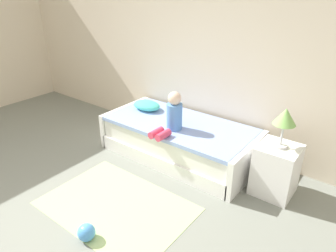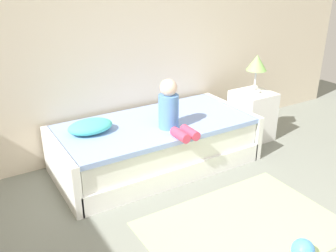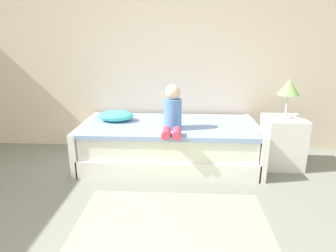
% 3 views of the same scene
% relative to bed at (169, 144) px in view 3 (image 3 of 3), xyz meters
% --- Properties ---
extents(wall_rear, '(7.20, 0.10, 2.90)m').
position_rel_bed_xyz_m(wall_rear, '(-0.28, 0.60, 1.20)').
color(wall_rear, beige).
rests_on(wall_rear, ground).
extents(bed, '(2.11, 1.00, 0.50)m').
position_rel_bed_xyz_m(bed, '(0.00, 0.00, 0.00)').
color(bed, white).
rests_on(bed, ground).
extents(nightstand, '(0.44, 0.44, 0.60)m').
position_rel_bed_xyz_m(nightstand, '(1.35, -0.01, 0.05)').
color(nightstand, white).
rests_on(nightstand, ground).
extents(table_lamp, '(0.24, 0.24, 0.45)m').
position_rel_bed_xyz_m(table_lamp, '(1.35, -0.01, 0.69)').
color(table_lamp, silver).
rests_on(table_lamp, nightstand).
extents(child_figure, '(0.20, 0.51, 0.50)m').
position_rel_bed_xyz_m(child_figure, '(0.05, -0.23, 0.46)').
color(child_figure, '#598CD1').
rests_on(child_figure, bed).
extents(pillow, '(0.44, 0.30, 0.13)m').
position_rel_bed_xyz_m(pillow, '(-0.67, 0.10, 0.32)').
color(pillow, '#4CCCBC').
rests_on(pillow, bed).
extents(area_rug, '(1.60, 1.10, 0.01)m').
position_rel_bed_xyz_m(area_rug, '(0.09, -1.30, -0.24)').
color(area_rug, '#B2D189').
rests_on(area_rug, ground).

